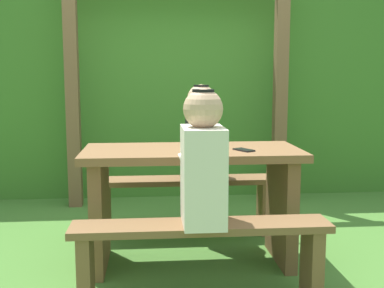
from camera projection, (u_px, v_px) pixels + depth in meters
The scene contains 12 objects.
ground_plane at pixel (192, 263), 3.24m from camera, with size 12.00×12.00×0.00m, color #46762F.
hedge_backdrop at pixel (174, 96), 5.42m from camera, with size 6.40×1.08×2.02m, color #3C7227.
pergola_post_left at pixel (73, 99), 4.52m from camera, with size 0.12×0.12×2.04m, color brown.
pergola_post_right at pixel (280, 98), 4.68m from camera, with size 0.12×0.12×2.04m, color brown.
picnic_table at pixel (192, 187), 3.17m from camera, with size 1.40×0.64×0.77m.
bench_near at pixel (201, 246), 2.62m from camera, with size 1.40×0.24×0.45m.
bench_far at pixel (186, 194), 3.77m from camera, with size 1.40×0.24×0.45m.
person_white_shirt at pixel (203, 162), 2.56m from camera, with size 0.25×0.35×0.72m.
person_black_coat at pixel (201, 135), 3.71m from camera, with size 0.25×0.35×0.72m.
drinking_glass at pixel (191, 139), 3.26m from camera, with size 0.07×0.07×0.09m, color silver.
bottle_left at pixel (203, 136), 3.02m from camera, with size 0.06×0.06×0.24m.
cell_phone at pixel (244, 150), 3.05m from camera, with size 0.07×0.14×0.01m, color black.
Camera 1 is at (-0.26, -3.09, 1.24)m, focal length 45.38 mm.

